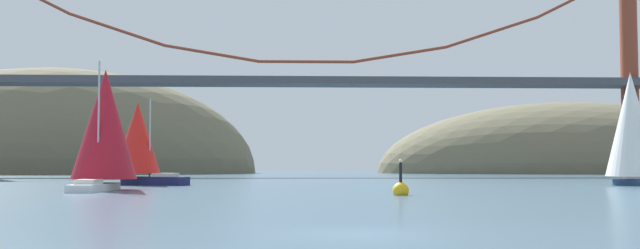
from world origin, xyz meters
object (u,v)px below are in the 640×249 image
at_px(channel_buoy, 401,190).
at_px(sailboat_white_mainsail, 632,127).
at_px(sailboat_red_spinnaker, 139,141).
at_px(sailboat_crimson_sail, 104,126).

bearing_deg(channel_buoy, sailboat_white_mainsail, 37.99).
distance_m(sailboat_white_mainsail, sailboat_red_spinnaker, 47.63).
bearing_deg(sailboat_white_mainsail, sailboat_crimson_sail, -168.10).
xyz_separation_m(sailboat_red_spinnaker, channel_buoy, (22.21, -23.17, -3.91)).
height_order(sailboat_crimson_sail, sailboat_white_mainsail, sailboat_white_mainsail).
xyz_separation_m(sailboat_white_mainsail, sailboat_red_spinnaker, (-47.49, 3.42, -1.31)).
bearing_deg(sailboat_red_spinnaker, sailboat_crimson_sail, -89.30).
height_order(sailboat_red_spinnaker, channel_buoy, sailboat_red_spinnaker).
relative_size(sailboat_red_spinnaker, channel_buoy, 3.18).
bearing_deg(sailboat_red_spinnaker, sailboat_white_mainsail, -4.12).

